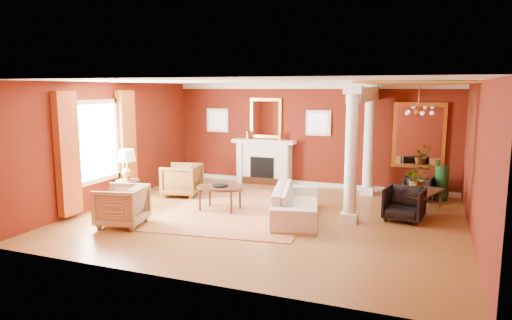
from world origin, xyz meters
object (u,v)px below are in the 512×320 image
at_px(sofa, 296,197).
at_px(coffee_table, 220,188).
at_px(armchair_leopard, 182,178).
at_px(dining_table, 418,196).
at_px(side_table, 127,169).
at_px(armchair_stripe, 121,204).

bearing_deg(sofa, coffee_table, 77.25).
relative_size(armchair_leopard, dining_table, 0.66).
relative_size(sofa, armchair_leopard, 2.58).
relative_size(side_table, dining_table, 0.99).
xyz_separation_m(sofa, dining_table, (2.42, 1.43, -0.08)).
height_order(armchair_stripe, side_table, side_table).
relative_size(sofa, dining_table, 1.71).
distance_m(side_table, dining_table, 6.67).
relative_size(sofa, armchair_stripe, 2.60).
bearing_deg(dining_table, coffee_table, 127.95).
bearing_deg(armchair_stripe, coffee_table, 130.35).
xyz_separation_m(sofa, armchair_leopard, (-3.35, 0.95, -0.00)).
height_order(coffee_table, side_table, side_table).
bearing_deg(side_table, armchair_leopard, 67.41).
xyz_separation_m(sofa, armchair_stripe, (-3.15, -1.78, -0.01)).
distance_m(armchair_leopard, side_table, 1.61).
relative_size(coffee_table, dining_table, 0.81).
bearing_deg(side_table, sofa, 7.01).
xyz_separation_m(side_table, dining_table, (6.37, 1.92, -0.51)).
xyz_separation_m(armchair_stripe, dining_table, (5.56, 3.22, -0.07)).
bearing_deg(coffee_table, dining_table, 18.91).
distance_m(armchair_stripe, side_table, 1.59).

